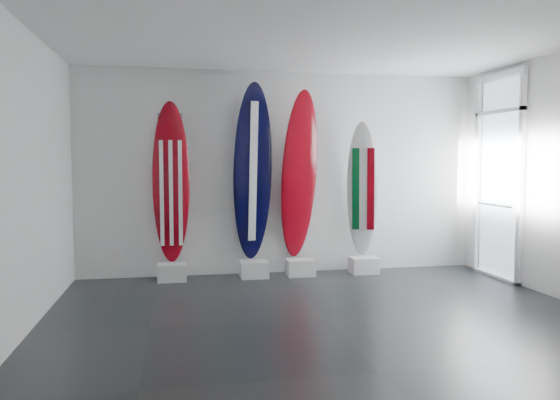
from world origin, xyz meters
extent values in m
plane|color=black|center=(0.00, 0.00, 0.00)|extent=(6.00, 6.00, 0.00)
plane|color=white|center=(0.00, 0.00, 3.00)|extent=(6.00, 6.00, 0.00)
plane|color=white|center=(0.00, 2.50, 1.50)|extent=(6.00, 0.00, 6.00)
plane|color=white|center=(0.00, -2.50, 1.50)|extent=(6.00, 0.00, 6.00)
plane|color=white|center=(-3.00, 0.00, 1.50)|extent=(0.00, 5.00, 5.00)
cube|color=white|center=(-1.64, 2.18, 0.12)|extent=(0.40, 0.30, 0.24)
ellipsoid|color=maroon|center=(-1.64, 2.28, 1.37)|extent=(0.51, 0.18, 2.27)
cube|color=white|center=(-0.48, 2.18, 0.12)|extent=(0.40, 0.30, 0.24)
ellipsoid|color=black|center=(-0.48, 2.28, 1.52)|extent=(0.62, 0.39, 2.56)
cube|color=white|center=(0.21, 2.18, 0.12)|extent=(0.40, 0.30, 0.24)
ellipsoid|color=maroon|center=(0.21, 2.28, 1.47)|extent=(0.64, 0.55, 2.47)
cube|color=white|center=(1.18, 2.18, 0.12)|extent=(0.40, 0.30, 0.24)
ellipsoid|color=silver|center=(1.18, 2.28, 1.25)|extent=(0.57, 0.52, 2.03)
cube|color=silver|center=(-2.45, 2.48, 0.35)|extent=(0.09, 0.02, 0.13)
camera|label=1|loc=(-1.56, -5.53, 1.67)|focal=35.02mm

